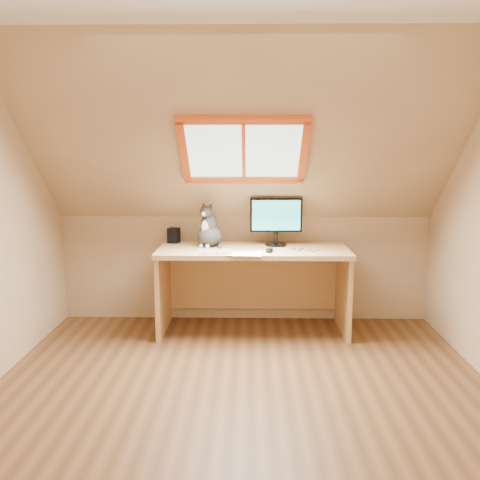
{
  "coord_description": "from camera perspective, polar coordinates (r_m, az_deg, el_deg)",
  "views": [
    {
      "loc": [
        0.05,
        -3.29,
        1.63
      ],
      "look_at": [
        -0.03,
        1.0,
        0.9
      ],
      "focal_mm": 40.0,
      "sensor_mm": 36.0,
      "label": 1
    }
  ],
  "objects": [
    {
      "name": "mouse",
      "position": [
        4.55,
        3.17,
        -1.08
      ],
      "size": [
        0.08,
        0.12,
        0.04
      ],
      "primitive_type": "ellipsoid",
      "rotation": [
        0.0,
        0.0,
        -0.2
      ],
      "color": "black",
      "rests_on": "desk"
    },
    {
      "name": "room_shell",
      "position": [
        3.2,
        0.15,
        6.06
      ],
      "size": [
        3.52,
        3.52,
        2.41
      ],
      "color": "tan",
      "rests_on": "ground"
    },
    {
      "name": "desk",
      "position": [
        4.87,
        1.41,
        -3.35
      ],
      "size": [
        1.68,
        0.74,
        0.77
      ],
      "color": "tan",
      "rests_on": "ground"
    },
    {
      "name": "cables",
      "position": [
        4.65,
        5.79,
        -1.06
      ],
      "size": [
        0.51,
        0.26,
        0.01
      ],
      "color": "silver",
      "rests_on": "desk"
    },
    {
      "name": "desk_speaker",
      "position": [
        5.04,
        -7.08,
        0.5
      ],
      "size": [
        0.12,
        0.12,
        0.14
      ],
      "primitive_type": "cube",
      "rotation": [
        0.0,
        0.0,
        -0.26
      ],
      "color": "black",
      "rests_on": "desk"
    },
    {
      "name": "cat",
      "position": [
        4.82,
        -3.33,
        1.04
      ],
      "size": [
        0.31,
        0.33,
        0.41
      ],
      "color": "#46413E",
      "rests_on": "desk"
    },
    {
      "name": "monitor",
      "position": [
        4.83,
        3.87,
        2.32
      ],
      "size": [
        0.47,
        0.2,
        0.43
      ],
      "color": "black",
      "rests_on": "desk"
    },
    {
      "name": "ground",
      "position": [
        3.67,
        0.17,
        -16.72
      ],
      "size": [
        3.5,
        3.5,
        0.0
      ],
      "primitive_type": "plane",
      "color": "brown",
      "rests_on": "ground"
    },
    {
      "name": "graphics_tablet",
      "position": [
        4.56,
        -2.69,
        -1.21
      ],
      "size": [
        0.29,
        0.21,
        0.01
      ],
      "primitive_type": "cube",
      "rotation": [
        0.0,
        0.0,
        0.01
      ],
      "color": "#B2B2B7",
      "rests_on": "desk"
    },
    {
      "name": "papers",
      "position": [
        4.49,
        1.32,
        -1.41
      ],
      "size": [
        0.33,
        0.27,
        0.0
      ],
      "color": "white",
      "rests_on": "desk"
    }
  ]
}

